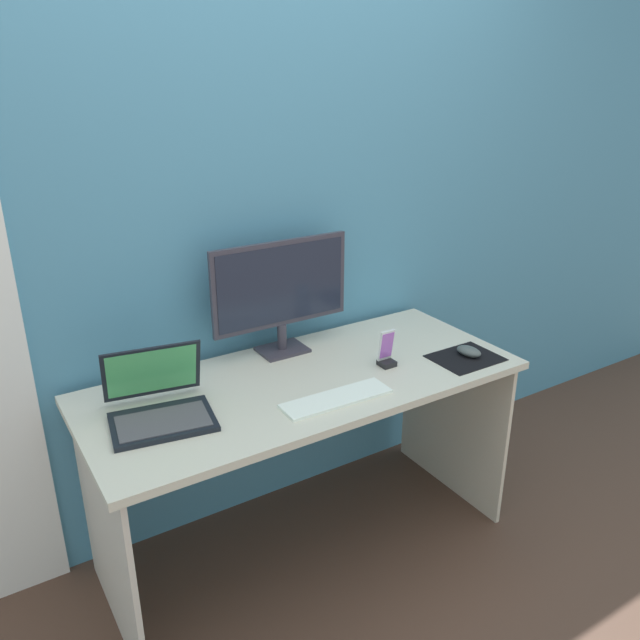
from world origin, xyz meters
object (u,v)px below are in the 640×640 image
at_px(laptop, 159,404).
at_px(keyboard_external, 336,398).
at_px(phone_in_dock, 386,353).
at_px(mouse, 469,351).
at_px(monitor, 281,290).

xyz_separation_m(laptop, keyboard_external, (0.53, -0.20, -0.04)).
relative_size(keyboard_external, phone_in_dock, 2.74).
bearing_deg(phone_in_dock, keyboard_external, -157.99).
bearing_deg(laptop, phone_in_dock, -5.68).
xyz_separation_m(laptop, phone_in_dock, (0.83, -0.08, 0.00)).
relative_size(mouse, phone_in_dock, 0.72).
relative_size(keyboard_external, mouse, 3.81).
height_order(monitor, keyboard_external, monitor).
distance_m(monitor, mouse, 0.75).
height_order(mouse, phone_in_dock, phone_in_dock).
distance_m(laptop, keyboard_external, 0.57).
bearing_deg(mouse, laptop, 158.97).
distance_m(keyboard_external, mouse, 0.61).
bearing_deg(monitor, phone_in_dock, -49.84).
bearing_deg(keyboard_external, phone_in_dock, 23.57).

